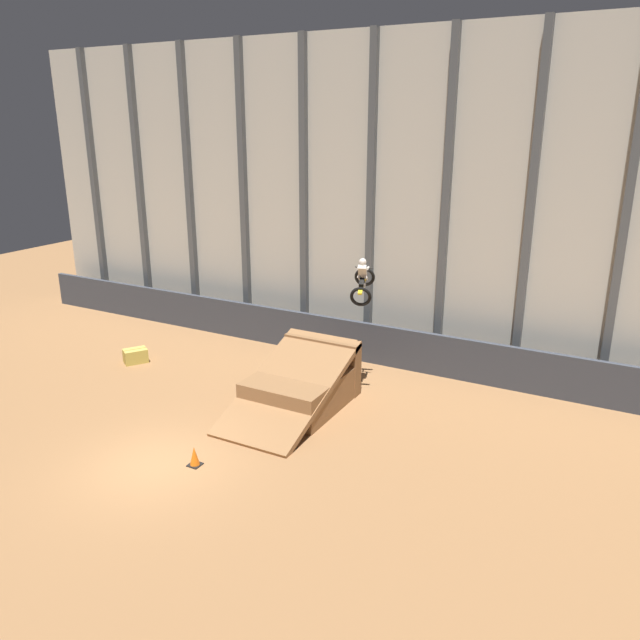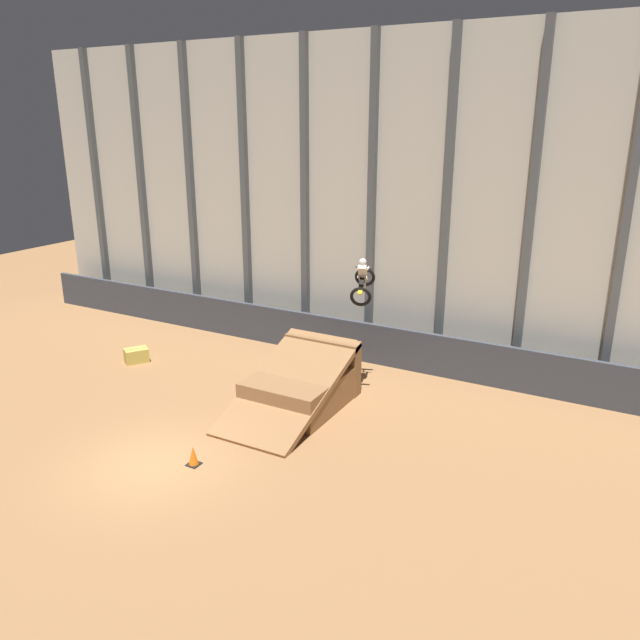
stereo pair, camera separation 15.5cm
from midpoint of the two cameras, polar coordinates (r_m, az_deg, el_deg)
The scene contains 7 objects.
ground_plane at distance 18.75m, azimuth -15.19°, elevation -12.73°, with size 60.00×60.00×0.00m, color #996B42.
arena_back_wall at distance 25.83m, azimuth 1.50°, elevation 11.08°, with size 32.00×0.40×12.58m.
lower_barrier at distance 25.91m, azimuth 0.05°, elevation -1.34°, with size 31.36×0.20×1.63m.
dirt_ramp at distance 21.45m, azimuth -1.82°, elevation -5.90°, with size 2.87×5.20×2.11m.
rider_bike_solo at distance 21.52m, azimuth 3.72°, elevation 3.58°, with size 1.23×1.89×1.62m.
traffic_cone_near_ramp at distance 18.37m, azimuth -11.65°, elevation -12.12°, with size 0.36×0.36×0.58m.
hay_bale_trackside at distance 26.20m, azimuth -16.68°, elevation -3.16°, with size 0.99×1.08×0.57m.
Camera 1 is at (11.52, -11.43, 9.36)m, focal length 35.00 mm.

